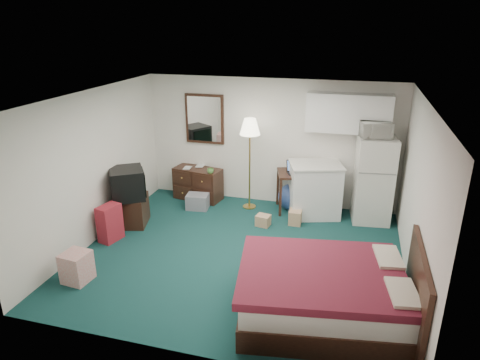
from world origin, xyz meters
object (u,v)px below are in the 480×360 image
(suitcase, at_px, (110,223))
(kitchen_counter, at_px, (314,190))
(dresser, at_px, (198,184))
(tv_stand, at_px, (131,210))
(fridge, at_px, (373,180))
(floor_lamp, at_px, (250,164))
(bed, at_px, (324,294))
(desk, at_px, (294,191))

(suitcase, bearing_deg, kitchen_counter, 45.23)
(dresser, relative_size, kitchen_counter, 0.98)
(tv_stand, distance_m, suitcase, 0.65)
(dresser, height_order, fridge, fridge)
(floor_lamp, distance_m, bed, 3.51)
(tv_stand, xyz_separation_m, suitcase, (-0.04, -0.65, 0.05))
(desk, distance_m, suitcase, 3.46)
(floor_lamp, bearing_deg, suitcase, -134.86)
(floor_lamp, relative_size, desk, 2.30)
(desk, distance_m, fridge, 1.50)
(dresser, xyz_separation_m, desk, (2.00, -0.05, 0.06))
(fridge, distance_m, suitcase, 4.71)
(dresser, relative_size, bed, 0.48)
(desk, relative_size, kitchen_counter, 0.79)
(dresser, bearing_deg, fridge, 8.88)
(kitchen_counter, distance_m, suitcase, 3.74)
(desk, height_order, suitcase, desk)
(suitcase, bearing_deg, desk, 50.19)
(dresser, distance_m, suitcase, 2.23)
(floor_lamp, bearing_deg, desk, 6.33)
(desk, distance_m, tv_stand, 3.09)
(tv_stand, bearing_deg, floor_lamp, 19.42)
(desk, xyz_separation_m, bed, (0.86, -3.10, -0.07))
(fridge, distance_m, bed, 3.15)
(floor_lamp, bearing_deg, bed, -60.24)
(tv_stand, bearing_deg, dresser, 47.40)
(floor_lamp, xyz_separation_m, bed, (1.72, -3.01, -0.57))
(fridge, bearing_deg, kitchen_counter, 176.47)
(floor_lamp, xyz_separation_m, fridge, (2.31, 0.05, -0.10))
(fridge, bearing_deg, desk, 171.53)
(dresser, bearing_deg, tv_stand, -107.09)
(desk, height_order, kitchen_counter, kitchen_counter)
(fridge, xyz_separation_m, suitcase, (-4.24, -1.99, -0.48))
(bed, bearing_deg, kitchen_counter, 89.65)
(kitchen_counter, relative_size, tv_stand, 1.69)
(dresser, height_order, desk, desk)
(floor_lamp, height_order, kitchen_counter, floor_lamp)
(tv_stand, bearing_deg, fridge, 2.73)
(dresser, bearing_deg, suitcase, -100.30)
(fridge, bearing_deg, dresser, 171.84)
(tv_stand, bearing_deg, kitchen_counter, 7.19)
(bed, bearing_deg, floor_lamp, 110.83)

